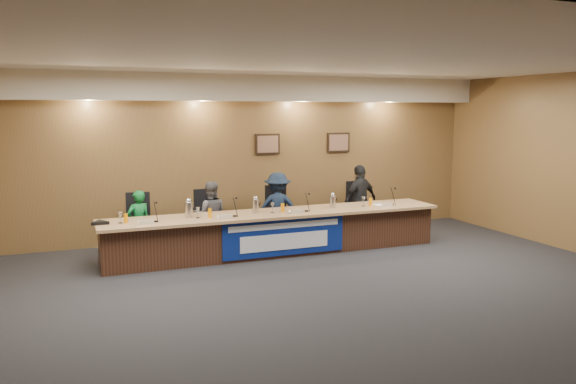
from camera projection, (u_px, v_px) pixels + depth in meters
name	position (u px, v px, depth m)	size (l,w,h in m)	color
floor	(336.00, 293.00, 7.82)	(10.00, 10.00, 0.00)	black
ceiling	(339.00, 58.00, 7.37)	(10.00, 8.00, 0.04)	silver
wall_back	(248.00, 157.00, 11.28)	(10.00, 0.04, 3.20)	brown
soffit	(252.00, 88.00, 10.85)	(10.00, 0.50, 0.50)	beige
dais_body	(276.00, 234.00, 9.98)	(6.00, 0.80, 0.70)	#3B2115
dais_top	(277.00, 213.00, 9.88)	(6.10, 0.95, 0.05)	#A17950
banner	(285.00, 237.00, 9.60)	(2.20, 0.02, 0.65)	navy
banner_text_upper	(285.00, 226.00, 9.56)	(2.00, 0.01, 0.10)	silver
banner_text_lower	(285.00, 242.00, 9.60)	(1.60, 0.01, 0.28)	silver
wall_photo_left	(268.00, 144.00, 11.36)	(0.52, 0.04, 0.42)	black
wall_photo_right	(338.00, 142.00, 11.94)	(0.52, 0.04, 0.42)	black
panelist_a	(139.00, 223.00, 9.79)	(0.42, 0.28, 1.15)	#0D6028
panelist_b	(210.00, 215.00, 10.25)	(0.61, 0.47, 1.25)	#535257
panelist_c	(278.00, 208.00, 10.72)	(0.88, 0.50, 1.36)	#101D32
panelist_d	(360.00, 200.00, 11.37)	(0.85, 0.35, 1.44)	black
office_chair_a	(138.00, 227.00, 9.90)	(0.48, 0.48, 0.08)	black
office_chair_b	(209.00, 222.00, 10.37)	(0.48, 0.48, 0.08)	black
office_chair_c	(276.00, 217.00, 10.84)	(0.48, 0.48, 0.08)	black
office_chair_d	(358.00, 211.00, 11.50)	(0.48, 0.48, 0.08)	black
nameplate_a	(146.00, 222.00, 8.80)	(0.24, 0.06, 0.09)	white
microphone_a	(156.00, 221.00, 8.99)	(0.07, 0.07, 0.02)	black
juice_glass_a	(126.00, 218.00, 8.90)	(0.06, 0.06, 0.15)	orange
water_glass_a	(120.00, 218.00, 8.88)	(0.08, 0.08, 0.18)	silver
nameplate_b	(225.00, 216.00, 9.26)	(0.24, 0.06, 0.09)	white
microphone_b	(235.00, 216.00, 9.46)	(0.07, 0.07, 0.02)	black
juice_glass_b	(210.00, 213.00, 9.37)	(0.06, 0.06, 0.15)	orange
water_glass_b	(198.00, 213.00, 9.31)	(0.08, 0.08, 0.18)	silver
nameplate_c	(297.00, 211.00, 9.74)	(0.24, 0.06, 0.09)	white
microphone_c	(307.00, 211.00, 9.94)	(0.07, 0.07, 0.02)	black
juice_glass_c	(283.00, 208.00, 9.88)	(0.06, 0.06, 0.15)	orange
water_glass_c	(273.00, 208.00, 9.79)	(0.08, 0.08, 0.18)	silver
nameplate_d	(387.00, 204.00, 10.41)	(0.24, 0.06, 0.09)	white
microphone_d	(392.00, 204.00, 10.63)	(0.07, 0.07, 0.02)	black
juice_glass_d	(370.00, 202.00, 10.52)	(0.06, 0.06, 0.15)	orange
water_glass_d	(363.00, 202.00, 10.46)	(0.08, 0.08, 0.18)	silver
carafe_left	(189.00, 210.00, 9.35)	(0.13, 0.13, 0.26)	silver
carafe_mid	(256.00, 206.00, 9.77)	(0.11, 0.11, 0.24)	silver
carafe_right	(333.00, 202.00, 10.28)	(0.11, 0.11, 0.23)	silver
speakerphone	(100.00, 223.00, 8.81)	(0.32, 0.32, 0.05)	black
paper_stack	(380.00, 205.00, 10.60)	(0.22, 0.30, 0.01)	white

